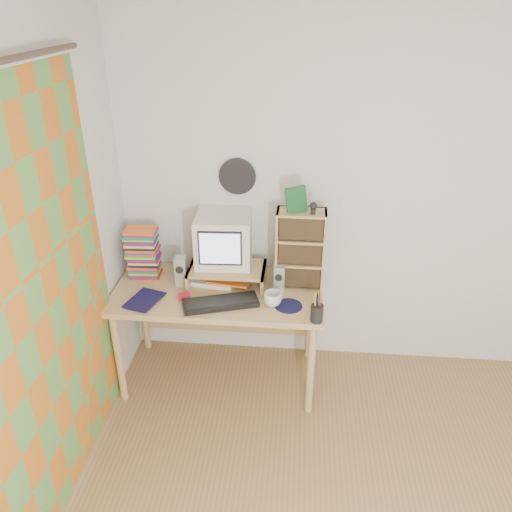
% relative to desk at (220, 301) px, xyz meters
% --- Properties ---
extents(back_wall, '(3.50, 0.00, 3.50)m').
position_rel_desk_xyz_m(back_wall, '(1.03, 0.31, 0.63)').
color(back_wall, white).
rests_on(back_wall, floor).
extents(curtain, '(0.00, 2.20, 2.20)m').
position_rel_desk_xyz_m(curtain, '(-0.68, -0.96, 0.53)').
color(curtain, '#C4681B').
rests_on(curtain, left_wall).
extents(wall_disc, '(0.25, 0.02, 0.25)m').
position_rel_desk_xyz_m(wall_disc, '(0.10, 0.29, 0.81)').
color(wall_disc, black).
rests_on(wall_disc, back_wall).
extents(desk, '(1.40, 0.70, 0.75)m').
position_rel_desk_xyz_m(desk, '(0.00, 0.00, 0.00)').
color(desk, tan).
rests_on(desk, floor).
extents(monitor_riser, '(0.52, 0.30, 0.12)m').
position_rel_desk_xyz_m(monitor_riser, '(0.05, 0.04, 0.23)').
color(monitor_riser, tan).
rests_on(monitor_riser, desk).
extents(crt_monitor, '(0.38, 0.38, 0.35)m').
position_rel_desk_xyz_m(crt_monitor, '(0.02, 0.09, 0.43)').
color(crt_monitor, silver).
rests_on(crt_monitor, monitor_riser).
extents(speaker_left, '(0.08, 0.08, 0.21)m').
position_rel_desk_xyz_m(speaker_left, '(-0.26, -0.01, 0.24)').
color(speaker_left, '#ADADB1').
rests_on(speaker_left, desk).
extents(speaker_right, '(0.08, 0.08, 0.19)m').
position_rel_desk_xyz_m(speaker_right, '(0.41, -0.04, 0.23)').
color(speaker_right, '#ADADB1').
rests_on(speaker_right, desk).
extents(keyboard, '(0.50, 0.30, 0.03)m').
position_rel_desk_xyz_m(keyboard, '(0.05, -0.25, 0.15)').
color(keyboard, black).
rests_on(keyboard, desk).
extents(dvd_stack, '(0.21, 0.16, 0.29)m').
position_rel_desk_xyz_m(dvd_stack, '(-0.54, 0.08, 0.28)').
color(dvd_stack, brown).
rests_on(dvd_stack, desk).
extents(cd_rack, '(0.33, 0.18, 0.54)m').
position_rel_desk_xyz_m(cd_rack, '(0.54, 0.06, 0.40)').
color(cd_rack, tan).
rests_on(cd_rack, desk).
extents(mug, '(0.13, 0.13, 0.09)m').
position_rel_desk_xyz_m(mug, '(0.38, -0.22, 0.18)').
color(mug, silver).
rests_on(mug, desk).
extents(diary, '(0.26, 0.22, 0.04)m').
position_rel_desk_xyz_m(diary, '(-0.54, -0.23, 0.16)').
color(diary, '#110F3A').
rests_on(diary, desk).
extents(mousepad, '(0.20, 0.20, 0.00)m').
position_rel_desk_xyz_m(mousepad, '(0.48, -0.22, 0.14)').
color(mousepad, '#100F35').
rests_on(mousepad, desk).
extents(pen_cup, '(0.08, 0.08, 0.15)m').
position_rel_desk_xyz_m(pen_cup, '(0.66, -0.37, 0.21)').
color(pen_cup, black).
rests_on(pen_cup, desk).
extents(papers, '(0.36, 0.29, 0.04)m').
position_rel_desk_xyz_m(papers, '(-0.01, 0.06, 0.16)').
color(papers, white).
rests_on(papers, desk).
extents(red_box, '(0.09, 0.07, 0.04)m').
position_rel_desk_xyz_m(red_box, '(-0.20, -0.20, 0.15)').
color(red_box, red).
rests_on(red_box, desk).
extents(game_box, '(0.13, 0.07, 0.17)m').
position_rel_desk_xyz_m(game_box, '(0.50, 0.04, 0.76)').
color(game_box, '#164F25').
rests_on(game_box, cd_rack).
extents(webcam, '(0.05, 0.05, 0.08)m').
position_rel_desk_xyz_m(webcam, '(0.61, 0.02, 0.71)').
color(webcam, black).
rests_on(webcam, cd_rack).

